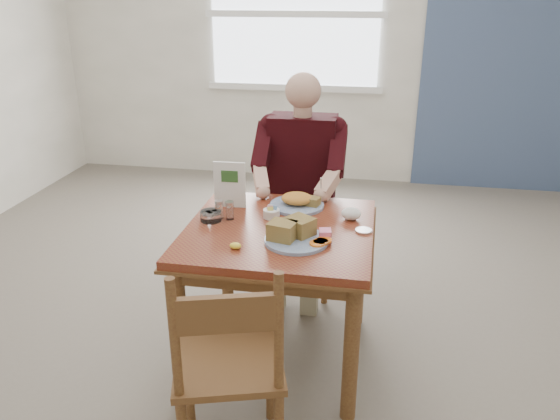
% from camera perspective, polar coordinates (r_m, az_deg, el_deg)
% --- Properties ---
extents(floor, '(6.00, 6.00, 0.00)m').
position_cam_1_polar(floor, '(3.03, -0.06, -14.88)').
color(floor, '#696055').
rests_on(floor, ground).
extents(wall_back, '(5.50, 0.00, 5.50)m').
position_cam_1_polar(wall_back, '(5.41, 5.96, 17.57)').
color(wall_back, white).
rests_on(wall_back, ground).
extents(accent_panel, '(1.60, 0.02, 2.80)m').
position_cam_1_polar(accent_panel, '(5.50, 23.48, 16.02)').
color(accent_panel, '#415479').
rests_on(accent_panel, ground).
extents(lemon_wedge, '(0.06, 0.05, 0.03)m').
position_cam_1_polar(lemon_wedge, '(2.44, -4.68, -3.75)').
color(lemon_wedge, yellow).
rests_on(lemon_wedge, table).
extents(napkin, '(0.11, 0.09, 0.06)m').
position_cam_1_polar(napkin, '(2.75, 7.44, -0.39)').
color(napkin, white).
rests_on(napkin, table).
extents(metal_dish, '(0.10, 0.10, 0.01)m').
position_cam_1_polar(metal_dish, '(2.63, 8.73, -2.14)').
color(metal_dish, silver).
rests_on(metal_dish, table).
extents(window, '(1.72, 0.04, 1.42)m').
position_cam_1_polar(window, '(5.42, 1.54, 19.79)').
color(window, white).
rests_on(window, wall_back).
extents(table, '(0.92, 0.92, 0.75)m').
position_cam_1_polar(table, '(2.70, -0.07, -4.00)').
color(table, brown).
rests_on(table, ground).
extents(chair_far, '(0.42, 0.42, 0.95)m').
position_cam_1_polar(chair_far, '(3.48, 2.31, -0.65)').
color(chair_far, brown).
rests_on(chair_far, ground).
extents(chair_near, '(0.52, 0.52, 0.95)m').
position_cam_1_polar(chair_near, '(2.19, -5.37, -15.94)').
color(chair_near, brown).
rests_on(chair_near, ground).
extents(diner, '(0.53, 0.56, 1.39)m').
position_cam_1_polar(diner, '(3.28, 2.17, 4.11)').
color(diner, gray).
rests_on(diner, chair_far).
extents(near_plate, '(0.38, 0.38, 0.10)m').
position_cam_1_polar(near_plate, '(2.50, 1.59, -2.48)').
color(near_plate, white).
rests_on(near_plate, table).
extents(far_plate, '(0.36, 0.36, 0.08)m').
position_cam_1_polar(far_plate, '(2.89, 1.91, 0.89)').
color(far_plate, white).
rests_on(far_plate, table).
extents(caddy, '(0.11, 0.11, 0.06)m').
position_cam_1_polar(caddy, '(2.75, -0.89, -0.36)').
color(caddy, white).
rests_on(caddy, table).
extents(shakers, '(0.10, 0.05, 0.09)m').
position_cam_1_polar(shakers, '(2.75, -5.83, 0.03)').
color(shakers, white).
rests_on(shakers, table).
extents(creamer, '(0.12, 0.12, 0.05)m').
position_cam_1_polar(creamer, '(2.74, -7.23, -0.60)').
color(creamer, white).
rests_on(creamer, table).
extents(menu, '(0.17, 0.02, 0.25)m').
position_cam_1_polar(menu, '(2.87, -5.28, 2.68)').
color(menu, white).
rests_on(menu, table).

